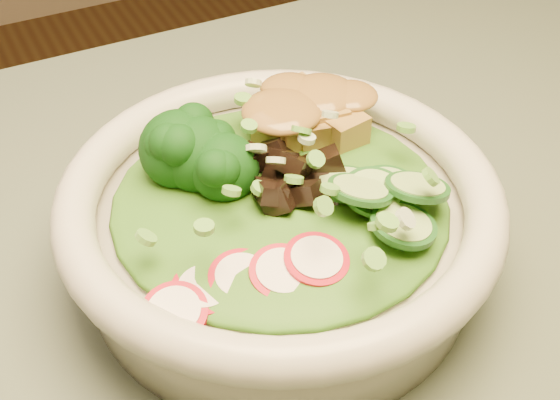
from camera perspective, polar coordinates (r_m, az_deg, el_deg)
name	(u,v)px	position (r m, az deg, el deg)	size (l,w,h in m)	color
dining_table	(391,362)	(0.65, 8.14, -11.64)	(1.20, 0.80, 0.75)	black
salad_bowl	(280,224)	(0.53, 0.00, -1.74)	(0.30, 0.30, 0.08)	beige
lettuce_bed	(280,199)	(0.51, 0.00, 0.08)	(0.22, 0.22, 0.03)	#215512
broccoli_florets	(176,167)	(0.51, -7.59, 2.40)	(0.09, 0.08, 0.05)	black
radish_slices	(261,273)	(0.46, -1.37, -5.34)	(0.12, 0.04, 0.02)	#AB0D1D
cucumber_slices	(390,198)	(0.50, 8.08, 0.15)	(0.08, 0.08, 0.04)	#9BCB71
mushroom_heap	(284,167)	(0.51, 0.29, 2.39)	(0.08, 0.08, 0.04)	black
tofu_cubes	(301,122)	(0.56, 1.56, 5.69)	(0.10, 0.07, 0.04)	olive
peanut_sauce	(302,106)	(0.55, 1.59, 6.91)	(0.08, 0.06, 0.02)	brown
scallion_garnish	(280,167)	(0.50, 0.00, 2.45)	(0.21, 0.21, 0.03)	#5FA73A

